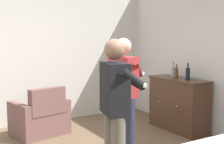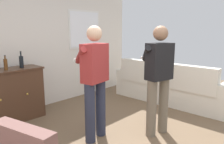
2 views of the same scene
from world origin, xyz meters
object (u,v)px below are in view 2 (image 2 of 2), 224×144
(sideboard_cabinet, at_px, (9,96))
(bottle_liquor_amber, at_px, (6,64))
(person_standing_right, at_px, (158,76))
(bottle_spirits_clear, at_px, (21,62))
(person_standing_left, at_px, (94,78))
(couch, at_px, (166,88))

(sideboard_cabinet, distance_m, bottle_liquor_amber, 0.57)
(sideboard_cabinet, height_order, bottle_liquor_amber, bottle_liquor_amber)
(person_standing_right, bearing_deg, sideboard_cabinet, 122.11)
(bottle_liquor_amber, bearing_deg, bottle_spirits_clear, 1.14)
(bottle_spirits_clear, bearing_deg, sideboard_cabinet, 172.06)
(bottle_liquor_amber, height_order, person_standing_right, person_standing_right)
(sideboard_cabinet, relative_size, person_standing_right, 0.70)
(sideboard_cabinet, distance_m, person_standing_left, 1.75)
(couch, relative_size, bottle_liquor_amber, 10.16)
(bottle_spirits_clear, xyz_separation_m, person_standing_left, (0.35, -1.54, -0.12))
(person_standing_left, bearing_deg, bottle_liquor_amber, 112.13)
(sideboard_cabinet, bearing_deg, person_standing_right, -57.89)
(person_standing_left, distance_m, person_standing_right, 0.97)
(bottle_liquor_amber, height_order, person_standing_left, person_standing_left)
(person_standing_left, bearing_deg, person_standing_right, -38.25)
(person_standing_left, height_order, person_standing_right, same)
(bottle_spirits_clear, relative_size, person_standing_left, 0.18)
(bottle_spirits_clear, bearing_deg, person_standing_left, -77.28)
(couch, height_order, person_standing_left, person_standing_left)
(sideboard_cabinet, xyz_separation_m, person_standing_right, (1.37, -2.18, 0.46))
(bottle_spirits_clear, height_order, person_standing_right, person_standing_right)
(couch, height_order, sideboard_cabinet, sideboard_cabinet)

